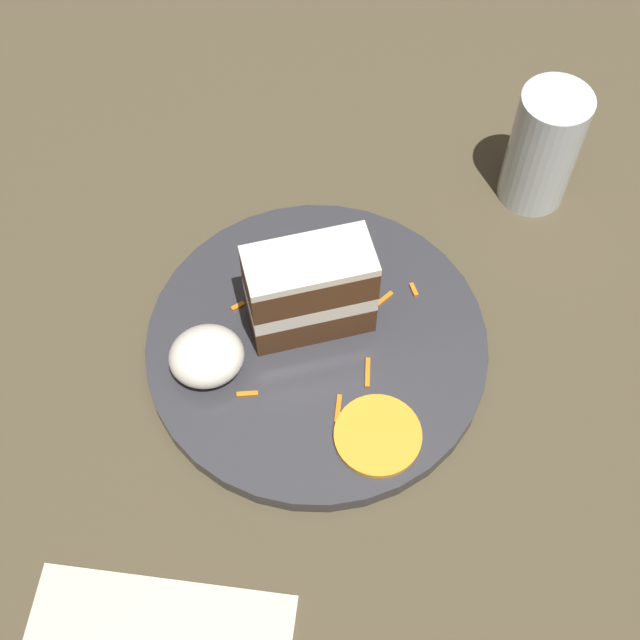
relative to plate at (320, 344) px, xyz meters
name	(u,v)px	position (x,y,z in m)	size (l,w,h in m)	color
ground_plane	(315,359)	(0.00, -0.01, -0.04)	(6.00, 6.00, 0.00)	black
dining_table	(315,352)	(0.00, -0.01, -0.02)	(1.25, 1.17, 0.03)	#4C422D
plate	(320,344)	(0.00, 0.00, 0.00)	(0.30, 0.30, 0.02)	#333338
cake_slice	(313,290)	(0.00, -0.02, 0.06)	(0.11, 0.05, 0.10)	#4C2D19
cream_dollop	(207,356)	(0.10, 0.00, 0.03)	(0.06, 0.06, 0.04)	white
orange_garnish	(378,435)	(-0.02, 0.10, 0.01)	(0.07, 0.07, 0.01)	orange
carrot_shreds_scatter	(338,353)	(-0.01, 0.02, 0.01)	(0.18, 0.14, 0.00)	orange
drinking_glass	(541,154)	(-0.25, -0.12, 0.05)	(0.07, 0.07, 0.13)	silver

